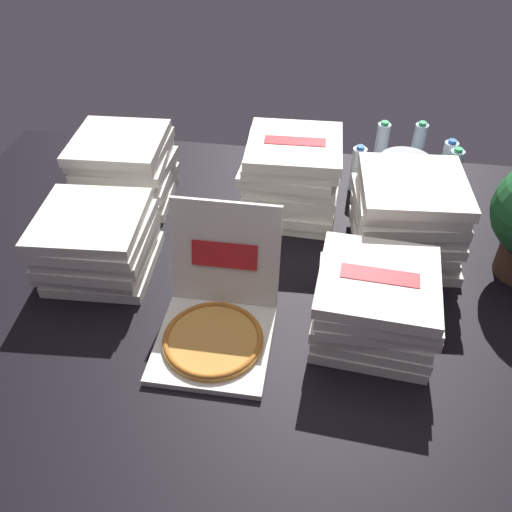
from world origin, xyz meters
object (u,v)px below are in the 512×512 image
at_px(ice_bucket, 403,174).
at_px(water_bottle_1, 433,194).
at_px(pizza_stack_left_far, 375,304).
at_px(water_bottle_4, 381,144).
at_px(pizza_stack_right_mid, 125,168).
at_px(open_pizza_box, 217,316).
at_px(water_bottle_6, 417,195).
at_px(water_bottle_3, 447,163).
at_px(pizza_stack_center_near, 406,218).
at_px(water_bottle_5, 453,171).
at_px(pizza_stack_left_near, 97,242).
at_px(water_bottle_0, 418,144).
at_px(water_bottle_2, 358,169).
at_px(pizza_stack_center_far, 292,177).

bearing_deg(ice_bucket, water_bottle_1, -59.25).
height_order(pizza_stack_left_far, water_bottle_1, pizza_stack_left_far).
xyz_separation_m(ice_bucket, water_bottle_1, (0.12, -0.20, 0.03)).
bearing_deg(water_bottle_4, pizza_stack_right_mid, -157.64).
bearing_deg(water_bottle_1, open_pizza_box, -133.96).
bearing_deg(water_bottle_6, water_bottle_3, 62.15).
distance_m(pizza_stack_center_near, water_bottle_5, 0.59).
bearing_deg(water_bottle_6, pizza_stack_center_near, -105.22).
distance_m(open_pizza_box, pizza_stack_left_near, 0.62).
relative_size(water_bottle_4, water_bottle_6, 1.00).
height_order(water_bottle_0, water_bottle_4, same).
distance_m(pizza_stack_left_near, water_bottle_5, 1.72).
height_order(pizza_stack_center_near, water_bottle_3, pizza_stack_center_near).
bearing_deg(water_bottle_3, water_bottle_0, 127.25).
relative_size(water_bottle_0, water_bottle_6, 1.00).
bearing_deg(pizza_stack_left_near, water_bottle_3, 31.00).
bearing_deg(water_bottle_2, water_bottle_5, 6.00).
bearing_deg(pizza_stack_left_far, pizza_stack_right_mid, 148.72).
relative_size(pizza_stack_left_far, pizza_stack_center_far, 1.01).
distance_m(pizza_stack_center_far, water_bottle_4, 0.67).
distance_m(open_pizza_box, ice_bucket, 1.30).
bearing_deg(pizza_stack_center_far, water_bottle_5, 20.02).
height_order(ice_bucket, water_bottle_2, water_bottle_2).
xyz_separation_m(water_bottle_3, water_bottle_4, (-0.32, 0.15, 0.00)).
relative_size(water_bottle_3, water_bottle_6, 1.00).
relative_size(pizza_stack_center_far, water_bottle_4, 1.85).
height_order(ice_bucket, water_bottle_3, water_bottle_3).
bearing_deg(water_bottle_2, pizza_stack_center_near, -67.39).
distance_m(pizza_stack_right_mid, water_bottle_1, 1.46).
height_order(open_pizza_box, ice_bucket, open_pizza_box).
bearing_deg(water_bottle_2, water_bottle_0, 43.40).
height_order(water_bottle_1, water_bottle_3, same).
distance_m(water_bottle_2, water_bottle_4, 0.30).
relative_size(pizza_stack_right_mid, water_bottle_6, 1.88).
height_order(open_pizza_box, water_bottle_6, open_pizza_box).
distance_m(water_bottle_4, water_bottle_6, 0.49).
distance_m(pizza_stack_center_near, ice_bucket, 0.52).
bearing_deg(pizza_stack_center_far, ice_bucket, 26.30).
xyz_separation_m(water_bottle_2, water_bottle_5, (0.46, 0.05, 0.00)).
xyz_separation_m(water_bottle_2, water_bottle_3, (0.44, 0.13, 0.00)).
relative_size(pizza_stack_left_far, water_bottle_3, 1.87).
bearing_deg(water_bottle_2, pizza_stack_left_near, -143.73).
relative_size(pizza_stack_center_far, water_bottle_5, 1.85).
relative_size(pizza_stack_left_far, water_bottle_0, 1.87).
height_order(open_pizza_box, water_bottle_5, open_pizza_box).
height_order(open_pizza_box, pizza_stack_right_mid, open_pizza_box).
height_order(pizza_stack_left_near, water_bottle_5, pizza_stack_left_near).
height_order(pizza_stack_right_mid, water_bottle_5, pizza_stack_right_mid).
bearing_deg(pizza_stack_right_mid, water_bottle_4, 22.36).
bearing_deg(water_bottle_0, pizza_stack_center_near, -98.59).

